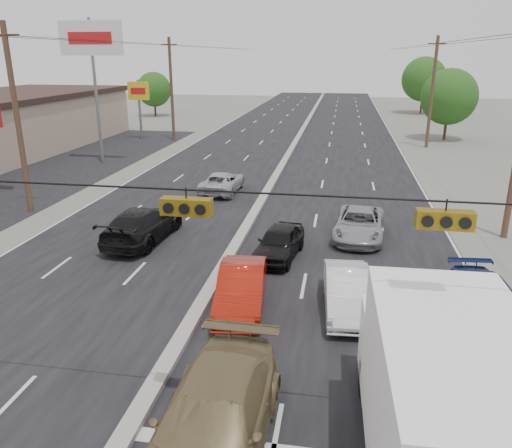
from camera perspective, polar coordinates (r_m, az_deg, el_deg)
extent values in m
plane|color=#606356|center=(13.29, -13.43, -20.82)|extent=(200.00, 200.00, 0.00)
cube|color=black|center=(40.42, 3.11, 6.82)|extent=(20.00, 160.00, 0.02)
cube|color=gray|center=(40.40, 3.12, 6.96)|extent=(0.50, 160.00, 0.20)
cube|color=black|center=(41.34, -22.02, 5.74)|extent=(10.00, 42.00, 0.02)
cylinder|color=#422D1E|center=(29.85, -25.59, 10.52)|extent=(0.30, 0.30, 10.00)
cube|color=#422D1E|center=(29.67, -26.81, 18.72)|extent=(1.60, 0.12, 0.12)
cylinder|color=#422D1E|center=(52.25, -9.63, 14.84)|extent=(0.30, 0.30, 10.00)
cube|color=#422D1E|center=(52.15, -9.90, 19.56)|extent=(1.60, 0.12, 0.12)
cylinder|color=#422D1E|center=(50.04, 19.47, 13.90)|extent=(0.30, 0.30, 10.00)
cube|color=#422D1E|center=(49.94, 20.03, 18.80)|extent=(1.60, 0.12, 0.12)
cylinder|color=black|center=(10.64, -15.78, 4.13)|extent=(25.00, 0.04, 0.04)
cube|color=#72590C|center=(10.19, -7.94, 1.99)|extent=(1.05, 0.30, 0.35)
cube|color=#72590C|center=(9.93, 20.76, 0.47)|extent=(1.05, 0.30, 0.35)
cylinder|color=slate|center=(41.96, -17.81, 14.01)|extent=(0.24, 0.24, 11.00)
cube|color=silver|center=(41.87, -18.39, 19.52)|extent=(5.00, 0.25, 2.50)
cylinder|color=slate|center=(53.66, -13.14, 12.57)|extent=(0.24, 0.24, 6.00)
cube|color=gold|center=(53.50, -13.29, 14.59)|extent=(2.20, 0.25, 1.80)
cylinder|color=#382619|center=(74.55, -11.46, 12.82)|extent=(0.28, 0.28, 2.16)
sphere|color=#1B4713|center=(74.33, -11.59, 14.84)|extent=(4.80, 4.80, 4.80)
cylinder|color=#382619|center=(55.74, 20.82, 10.27)|extent=(0.28, 0.28, 2.52)
sphere|color=#1B4713|center=(55.44, 21.20, 13.40)|extent=(5.60, 5.60, 5.60)
cylinder|color=#382619|center=(80.41, 18.37, 12.93)|extent=(0.28, 0.28, 2.88)
sphere|color=#1B4713|center=(80.19, 18.64, 15.42)|extent=(6.40, 6.40, 6.40)
cube|color=white|center=(10.09, 21.51, -19.33)|extent=(2.89, 5.53, 3.06)
cube|color=white|center=(13.59, 17.62, -13.21)|extent=(2.68, 2.15, 1.96)
cylinder|color=black|center=(13.68, 12.49, -16.86)|extent=(0.36, 0.99, 0.98)
cylinder|color=black|center=(14.08, 22.23, -16.80)|extent=(0.36, 0.99, 0.98)
imported|color=olive|center=(11.60, -4.92, -21.67)|extent=(2.53, 5.93, 1.70)
imported|color=#9C1709|center=(17.31, -1.68, -7.37)|extent=(2.03, 4.60, 1.47)
imported|color=black|center=(21.52, 2.67, -2.13)|extent=(2.15, 4.21, 1.37)
imported|color=silver|center=(17.41, 10.39, -7.65)|extent=(1.78, 4.35, 1.40)
imported|color=#919498|center=(24.35, 11.71, -0.02)|extent=(2.64, 5.04, 1.35)
imported|color=navy|center=(18.30, 25.06, -8.03)|extent=(2.22, 4.66, 1.31)
imported|color=black|center=(24.02, -12.82, -0.07)|extent=(2.57, 5.60, 1.59)
imported|color=#ACAEB4|center=(31.97, -3.88, 4.77)|extent=(2.30, 4.72, 1.29)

